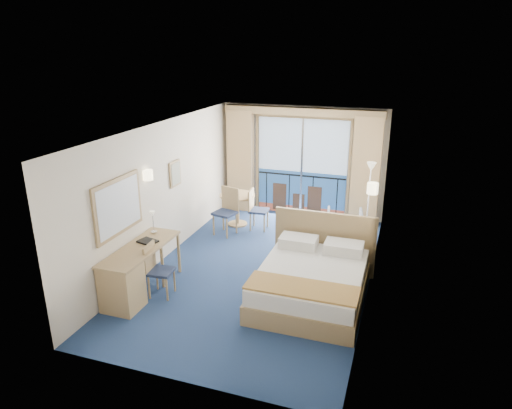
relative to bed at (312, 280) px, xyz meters
name	(u,v)px	position (x,y,z in m)	size (l,w,h in m)	color
floor	(261,269)	(-1.12, 0.71, -0.33)	(6.50, 6.50, 0.00)	navy
room_walls	(262,180)	(-1.12, 0.71, 1.45)	(4.04, 6.54, 2.72)	beige
balcony_door	(301,170)	(-1.13, 3.93, 0.81)	(2.36, 0.03, 2.52)	navy
curtain_left	(240,161)	(-2.67, 3.78, 0.95)	(0.65, 0.22, 2.55)	tan
curtain_right	(366,172)	(0.43, 3.78, 0.95)	(0.65, 0.22, 2.55)	tan
pelmet	(303,112)	(-1.12, 3.81, 2.25)	(3.80, 0.25, 0.18)	#9D8555
mirror	(118,207)	(-3.10, -0.79, 1.22)	(0.05, 1.25, 0.95)	#9D8555
wall_print	(175,174)	(-3.10, 1.16, 1.27)	(0.04, 0.42, 0.52)	#9D8555
sconce_left	(148,175)	(-3.06, 0.11, 1.52)	(0.18, 0.18, 0.18)	#FBE7B0
sconce_right	(373,188)	(0.82, 0.56, 1.52)	(0.18, 0.18, 0.18)	#FBE7B0
bed	(312,280)	(0.00, 0.00, 0.00)	(1.87, 2.23, 1.18)	#9D8555
nightstand	(360,256)	(0.65, 1.32, -0.06)	(0.41, 0.39, 0.54)	tan
phone	(364,241)	(0.69, 1.32, 0.25)	(0.17, 0.13, 0.07)	white
armchair	(344,226)	(0.17, 2.56, 0.02)	(0.75, 0.77, 0.70)	#494D58
floor_lamp	(370,180)	(0.58, 3.20, 0.91)	(0.23, 0.23, 1.64)	silver
desk	(126,280)	(-2.81, -1.17, 0.12)	(0.60, 1.75, 0.82)	#9D8555
desk_chair	(156,267)	(-2.51, -0.73, 0.19)	(0.44, 0.44, 0.92)	#1F2A49
folder	(148,241)	(-2.81, -0.47, 0.50)	(0.32, 0.24, 0.03)	black
desk_lamp	(153,218)	(-2.92, -0.08, 0.79)	(0.11, 0.11, 0.40)	silver
round_table	(237,202)	(-2.37, 2.74, 0.23)	(0.83, 0.83, 0.74)	#9D8555
table_chair_a	(256,207)	(-1.88, 2.62, 0.20)	(0.44, 0.43, 0.94)	#1F2A49
table_chair_b	(227,208)	(-2.40, 2.18, 0.27)	(0.55, 0.56, 1.06)	#1F2A49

